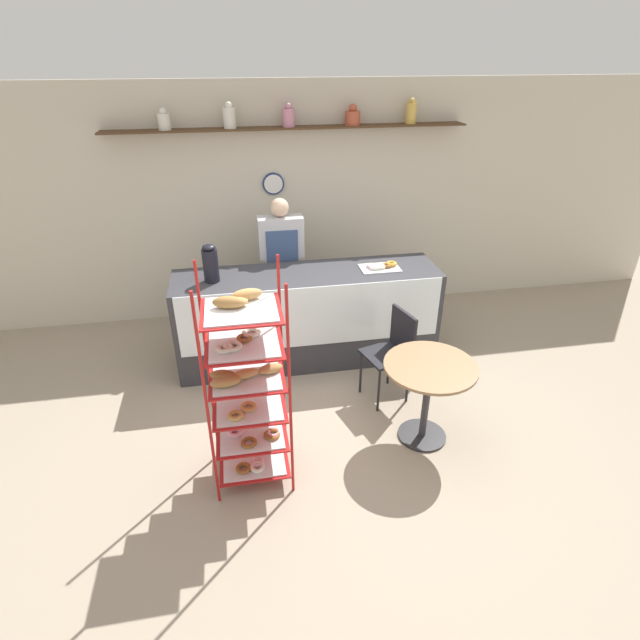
{
  "coord_description": "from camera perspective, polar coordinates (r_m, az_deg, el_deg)",
  "views": [
    {
      "loc": [
        -0.69,
        -3.44,
        2.98
      ],
      "look_at": [
        0.0,
        0.39,
        0.85
      ],
      "focal_mm": 28.0,
      "sensor_mm": 36.0,
      "label": 1
    }
  ],
  "objects": [
    {
      "name": "cafe_table",
      "position": [
        4.21,
        12.28,
        -7.1
      ],
      "size": [
        0.76,
        0.76,
        0.74
      ],
      "color": "#262628",
      "rests_on": "ground_plane"
    },
    {
      "name": "donut_tray_counter",
      "position": [
        5.15,
        6.85,
        6.09
      ],
      "size": [
        0.4,
        0.26,
        0.05
      ],
      "color": "silver",
      "rests_on": "display_counter"
    },
    {
      "name": "cafe_chair",
      "position": [
        4.67,
        8.44,
        -2.98
      ],
      "size": [
        0.47,
        0.47,
        0.89
      ],
      "rotation": [
        0.0,
        0.0,
        5.0
      ],
      "color": "black",
      "rests_on": "ground_plane"
    },
    {
      "name": "pastry_rack",
      "position": [
        3.64,
        -8.42,
        -7.42
      ],
      "size": [
        0.58,
        0.51,
        1.74
      ],
      "color": "#A51919",
      "rests_on": "ground_plane"
    },
    {
      "name": "display_counter",
      "position": [
        5.23,
        -1.39,
        0.39
      ],
      "size": [
        2.69,
        0.69,
        1.0
      ],
      "color": "#333338",
      "rests_on": "ground_plane"
    },
    {
      "name": "coffee_carafe",
      "position": [
        4.87,
        -12.41,
        6.33
      ],
      "size": [
        0.15,
        0.15,
        0.37
      ],
      "color": "black",
      "rests_on": "display_counter"
    },
    {
      "name": "person_worker",
      "position": [
        5.5,
        -4.37,
        6.17
      ],
      "size": [
        0.48,
        0.23,
        1.62
      ],
      "color": "#282833",
      "rests_on": "ground_plane"
    },
    {
      "name": "back_wall",
      "position": [
        6.06,
        -3.39,
        13.28
      ],
      "size": [
        10.0,
        0.3,
        2.7
      ],
      "color": "beige",
      "rests_on": "ground_plane"
    },
    {
      "name": "ground_plane",
      "position": [
        4.61,
        0.87,
        -11.57
      ],
      "size": [
        14.0,
        14.0,
        0.0
      ],
      "primitive_type": "plane",
      "color": "gray"
    }
  ]
}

